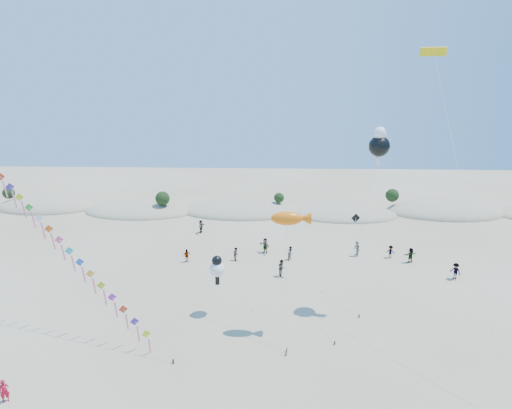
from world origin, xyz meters
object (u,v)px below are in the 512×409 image
Objects in this scene: fish_kite at (291,219)px; parafoil_kite at (435,60)px; kite_train at (16,194)px; flyer_foreground at (4,391)px.

fish_kite is 17.00m from parafoil_kite.
kite_train reaches higher than flyer_foreground.
parafoil_kite is (11.30, 4.34, 11.93)m from fish_kite.
fish_kite is at bearing -159.01° from parafoil_kite.
flyer_foreground is at bearing -152.78° from fish_kite.
flyer_foreground is (4.17, -11.08, -10.12)m from kite_train.
fish_kite is at bearing -3.86° from kite_train.
flyer_foreground is (-29.86, -13.88, -20.69)m from parafoil_kite.
kite_train is at bearing 176.14° from fish_kite.
parafoil_kite is at bearing -9.62° from flyer_foreground.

